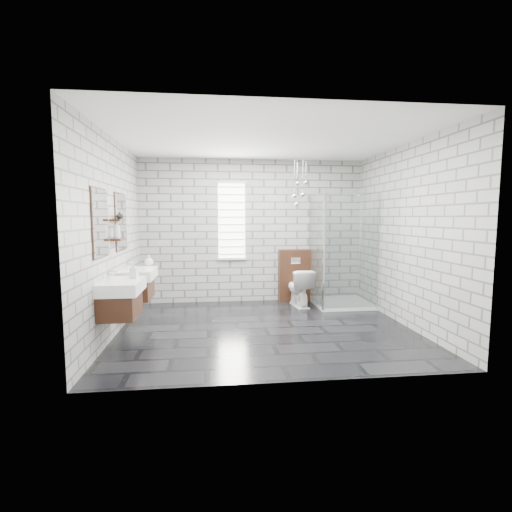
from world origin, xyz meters
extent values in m
cube|color=black|center=(0.00, 0.00, -0.01)|extent=(4.20, 3.60, 0.02)
cube|color=white|center=(0.00, 0.00, 2.71)|extent=(4.20, 3.60, 0.02)
cube|color=#A8A8A2|center=(0.00, 1.81, 1.35)|extent=(4.20, 0.02, 2.70)
cube|color=#A8A8A2|center=(0.00, -1.81, 1.35)|extent=(4.20, 0.02, 2.70)
cube|color=#A8A8A2|center=(-2.11, 0.00, 1.35)|extent=(0.02, 3.60, 2.70)
cube|color=#A8A8A2|center=(2.11, 0.00, 1.35)|extent=(0.02, 3.60, 2.70)
cube|color=#3B2012|center=(-1.89, -0.62, 0.55)|extent=(0.42, 0.62, 0.30)
cube|color=silver|center=(-1.69, -0.62, 0.58)|extent=(0.02, 0.35, 0.01)
cube|color=white|center=(-1.87, -0.62, 0.77)|extent=(0.47, 0.70, 0.15)
cylinder|color=silver|center=(-2.02, -0.62, 0.91)|extent=(0.04, 0.04, 0.12)
cylinder|color=silver|center=(-1.97, -0.62, 0.96)|extent=(0.10, 0.02, 0.02)
cube|color=white|center=(-2.08, -0.62, 1.55)|extent=(0.03, 0.55, 0.80)
cube|color=#3B2012|center=(-2.09, -0.62, 1.55)|extent=(0.01, 0.59, 0.84)
cube|color=#3B2012|center=(-1.89, 0.38, 0.55)|extent=(0.42, 0.62, 0.30)
cube|color=silver|center=(-1.69, 0.38, 0.58)|extent=(0.02, 0.35, 0.01)
cube|color=white|center=(-1.87, 0.38, 0.77)|extent=(0.47, 0.70, 0.15)
cylinder|color=silver|center=(-2.02, 0.38, 0.91)|extent=(0.04, 0.04, 0.12)
cylinder|color=silver|center=(-1.97, 0.38, 0.96)|extent=(0.10, 0.02, 0.02)
cube|color=white|center=(-2.08, 0.38, 1.55)|extent=(0.03, 0.55, 0.80)
cube|color=#3B2012|center=(-2.09, 0.38, 1.55)|extent=(0.01, 0.59, 0.84)
cube|color=#3B2012|center=(-2.03, -0.05, 1.32)|extent=(0.14, 0.30, 0.03)
cube|color=#3B2012|center=(-2.03, -0.05, 1.58)|extent=(0.14, 0.30, 0.03)
cube|color=white|center=(-0.40, 1.79, 1.55)|extent=(0.50, 0.02, 1.40)
cube|color=silver|center=(-0.40, 1.77, 2.27)|extent=(0.56, 0.04, 0.04)
cube|color=silver|center=(-0.40, 1.77, 0.83)|extent=(0.56, 0.04, 0.04)
cube|color=silver|center=(-0.40, 1.77, 0.92)|extent=(0.48, 0.01, 0.02)
cube|color=silver|center=(-0.40, 1.77, 1.06)|extent=(0.48, 0.01, 0.02)
cube|color=silver|center=(-0.40, 1.77, 1.20)|extent=(0.48, 0.01, 0.02)
cube|color=silver|center=(-0.40, 1.77, 1.34)|extent=(0.48, 0.01, 0.02)
cube|color=silver|center=(-0.40, 1.77, 1.48)|extent=(0.48, 0.01, 0.02)
cube|color=silver|center=(-0.40, 1.77, 1.62)|extent=(0.48, 0.01, 0.02)
cube|color=silver|center=(-0.40, 1.77, 1.76)|extent=(0.48, 0.01, 0.02)
cube|color=silver|center=(-0.40, 1.77, 1.90)|extent=(0.48, 0.01, 0.02)
cube|color=silver|center=(-0.40, 1.77, 2.04)|extent=(0.48, 0.01, 0.03)
cube|color=silver|center=(-0.40, 1.77, 2.18)|extent=(0.48, 0.01, 0.03)
cube|color=#3B2012|center=(0.80, 1.70, 0.50)|extent=(0.60, 0.20, 1.00)
cube|color=silver|center=(0.80, 1.60, 0.80)|extent=(0.18, 0.01, 0.12)
cube|color=white|center=(1.60, 1.30, 0.03)|extent=(1.00, 1.00, 0.06)
cube|color=silver|center=(1.60, 0.81, 1.03)|extent=(1.00, 0.01, 2.00)
cube|color=silver|center=(1.11, 1.30, 1.03)|extent=(0.01, 1.00, 2.00)
cube|color=silver|center=(1.11, 0.81, 1.03)|extent=(0.03, 0.03, 2.00)
cube|color=silver|center=(2.08, 0.81, 1.03)|extent=(0.03, 0.03, 2.00)
cylinder|color=silver|center=(2.04, 1.50, 1.10)|extent=(0.02, 0.02, 1.80)
cylinder|color=silver|center=(1.96, 1.50, 2.02)|extent=(0.14, 0.14, 0.02)
sphere|color=silver|center=(0.70, 1.32, 2.00)|extent=(0.09, 0.09, 0.09)
cylinder|color=silver|center=(0.70, 1.32, 2.37)|extent=(0.01, 0.01, 0.66)
sphere|color=silver|center=(0.85, 1.31, 2.02)|extent=(0.09, 0.09, 0.09)
cylinder|color=silver|center=(0.85, 1.31, 2.38)|extent=(0.01, 0.01, 0.63)
sphere|color=silver|center=(0.78, 1.45, 2.23)|extent=(0.09, 0.09, 0.09)
cylinder|color=silver|center=(0.78, 1.45, 2.49)|extent=(0.01, 0.01, 0.42)
sphere|color=silver|center=(0.77, 1.43, 1.86)|extent=(0.09, 0.09, 0.09)
cylinder|color=silver|center=(0.77, 1.43, 2.30)|extent=(0.01, 0.01, 0.80)
sphere|color=silver|center=(0.92, 1.39, 2.24)|extent=(0.09, 0.09, 0.09)
cylinder|color=silver|center=(0.92, 1.39, 2.49)|extent=(0.01, 0.01, 0.41)
imported|color=white|center=(0.80, 1.29, 0.34)|extent=(0.46, 0.71, 0.68)
imported|color=#B2B2B2|center=(-1.75, -0.45, 0.95)|extent=(0.10, 0.11, 0.20)
imported|color=#B2B2B2|center=(-1.77, 0.78, 0.94)|extent=(0.16, 0.16, 0.17)
imported|color=#B2B2B2|center=(-2.02, -0.13, 1.46)|extent=(0.11, 0.11, 0.24)
imported|color=#B2B2B2|center=(-2.02, 0.05, 1.64)|extent=(0.12, 0.12, 0.10)
camera|label=1|loc=(-0.74, -5.24, 1.62)|focal=26.00mm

